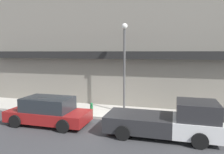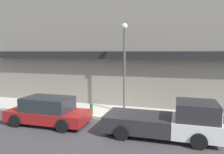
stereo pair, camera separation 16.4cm
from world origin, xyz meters
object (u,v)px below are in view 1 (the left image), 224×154
(parked_car, at_px, (48,111))
(street_lamp, at_px, (124,57))
(pickup_truck, at_px, (169,121))
(fire_hydrant, at_px, (92,109))

(parked_car, height_order, street_lamp, street_lamp)
(pickup_truck, bearing_deg, parked_car, -179.76)
(street_lamp, bearing_deg, fire_hydrant, -150.44)
(parked_car, relative_size, street_lamp, 0.81)
(fire_hydrant, xyz_separation_m, street_lamp, (1.77, 1.00, 3.05))
(street_lamp, bearing_deg, parked_car, -140.07)
(pickup_truck, distance_m, fire_hydrant, 4.94)
(pickup_truck, height_order, street_lamp, street_lamp)
(pickup_truck, relative_size, parked_car, 1.16)
(fire_hydrant, bearing_deg, parked_car, -131.91)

